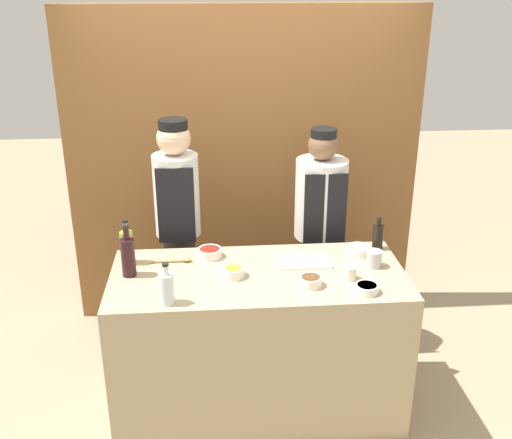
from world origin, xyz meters
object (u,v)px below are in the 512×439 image
(bottle_soy, at_px, (378,236))
(bottle_oil, at_px, (127,246))
(sauce_bowl_purple, at_px, (367,288))
(wooden_spoon, at_px, (177,260))
(sauce_bowl_red, at_px, (210,252))
(sauce_bowl_green, at_px, (359,250))
(cup_steel, at_px, (374,259))
(bottle_clear, at_px, (167,288))
(sauce_bowl_yellow, at_px, (234,272))
(cutting_board, at_px, (303,262))
(chef_right, at_px, (319,233))
(bottle_wine, at_px, (128,256))
(sauce_bowl_brown, at_px, (311,281))
(chef_left, at_px, (178,228))
(cup_cream, at_px, (350,273))

(bottle_soy, xyz_separation_m, bottle_oil, (-1.57, -0.08, 0.02))
(sauce_bowl_purple, xyz_separation_m, wooden_spoon, (-1.06, 0.46, -0.01))
(sauce_bowl_purple, bearing_deg, sauce_bowl_red, 149.07)
(sauce_bowl_green, height_order, cup_steel, cup_steel)
(bottle_clear, relative_size, cup_steel, 2.31)
(wooden_spoon, bearing_deg, sauce_bowl_yellow, -32.61)
(cutting_board, relative_size, chef_right, 0.20)
(sauce_bowl_yellow, bearing_deg, sauce_bowl_red, 116.53)
(bottle_clear, relative_size, wooden_spoon, 0.96)
(sauce_bowl_green, height_order, sauce_bowl_purple, sauce_bowl_green)
(bottle_oil, bearing_deg, wooden_spoon, -3.07)
(sauce_bowl_yellow, distance_m, wooden_spoon, 0.40)
(sauce_bowl_yellow, height_order, bottle_wine, bottle_wine)
(bottle_wine, bearing_deg, sauce_bowl_yellow, -6.23)
(chef_right, bearing_deg, wooden_spoon, -152.48)
(sauce_bowl_brown, xyz_separation_m, bottle_soy, (0.51, 0.45, 0.06))
(sauce_bowl_purple, bearing_deg, sauce_bowl_green, 81.39)
(sauce_bowl_green, distance_m, chef_left, 1.24)
(bottle_wine, relative_size, wooden_spoon, 1.28)
(cutting_board, xyz_separation_m, chef_right, (0.21, 0.59, -0.08))
(sauce_bowl_purple, relative_size, chef_right, 0.08)
(cup_steel, height_order, cup_cream, cup_steel)
(bottle_soy, relative_size, bottle_clear, 0.93)
(sauce_bowl_brown, distance_m, bottle_clear, 0.81)
(bottle_clear, xyz_separation_m, cup_steel, (1.21, 0.34, -0.04))
(bottle_wine, distance_m, cup_cream, 1.28)
(bottle_oil, relative_size, chef_right, 0.17)
(sauce_bowl_red, distance_m, sauce_bowl_purple, 1.00)
(sauce_bowl_yellow, xyz_separation_m, chef_left, (-0.35, 0.72, -0.02))
(sauce_bowl_red, height_order, chef_left, chef_left)
(sauce_bowl_yellow, distance_m, cutting_board, 0.45)
(sauce_bowl_red, bearing_deg, sauce_bowl_yellow, -63.47)
(sauce_bowl_yellow, bearing_deg, cup_steel, 4.19)
(sauce_bowl_yellow, relative_size, bottle_soy, 0.58)
(chef_right, bearing_deg, sauce_bowl_red, -149.75)
(bottle_soy, bearing_deg, chef_right, 125.39)
(sauce_bowl_red, xyz_separation_m, bottle_wine, (-0.47, -0.21, 0.09))
(sauce_bowl_purple, xyz_separation_m, bottle_oil, (-1.36, 0.48, 0.09))
(bottle_wine, height_order, chef_left, chef_left)
(cutting_board, height_order, chef_left, chef_left)
(bottle_wine, bearing_deg, sauce_bowl_red, 23.59)
(bottle_wine, relative_size, cup_steel, 3.09)
(sauce_bowl_red, relative_size, bottle_oil, 0.52)
(sauce_bowl_brown, distance_m, cup_cream, 0.24)
(cutting_board, distance_m, chef_right, 0.63)
(cutting_board, height_order, cup_cream, cup_cream)
(cup_cream, distance_m, wooden_spoon, 1.04)
(sauce_bowl_yellow, distance_m, cup_steel, 0.85)
(sauce_bowl_purple, xyz_separation_m, bottle_wine, (-1.33, 0.31, 0.10))
(bottle_clear, xyz_separation_m, wooden_spoon, (0.03, 0.49, -0.08))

